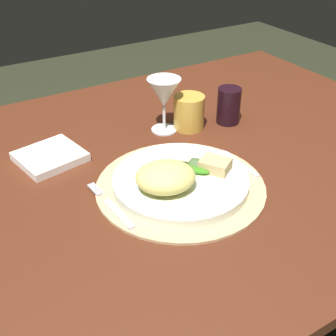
{
  "coord_description": "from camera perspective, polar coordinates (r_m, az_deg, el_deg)",
  "views": [
    {
      "loc": [
        -0.41,
        -0.72,
        1.27
      ],
      "look_at": [
        -0.01,
        -0.05,
        0.76
      ],
      "focal_mm": 46.63,
      "sensor_mm": 36.0,
      "label": 1
    }
  ],
  "objects": [
    {
      "name": "placemat",
      "position": [
        0.9,
        1.64,
        -2.39
      ],
      "size": [
        0.35,
        0.35,
        0.01
      ],
      "primitive_type": "cylinder",
      "color": "tan",
      "rests_on": "dining_table"
    },
    {
      "name": "dark_tumbler",
      "position": [
        1.15,
        7.94,
        8.09
      ],
      "size": [
        0.06,
        0.06,
        0.09
      ],
      "primitive_type": "cylinder",
      "color": "black",
      "rests_on": "dining_table"
    },
    {
      "name": "spoon",
      "position": [
        0.99,
        8.32,
        1.21
      ],
      "size": [
        0.03,
        0.13,
        0.01
      ],
      "color": "silver",
      "rests_on": "placemat"
    },
    {
      "name": "napkin",
      "position": [
        1.02,
        -15.16,
        1.45
      ],
      "size": [
        0.16,
        0.15,
        0.02
      ],
      "primitive_type": "cube",
      "rotation": [
        0.0,
        0.0,
        0.19
      ],
      "color": "white",
      "rests_on": "dining_table"
    },
    {
      "name": "dinner_plate",
      "position": [
        0.89,
        1.65,
        -1.71
      ],
      "size": [
        0.28,
        0.28,
        0.02
      ],
      "primitive_type": "cylinder",
      "color": "silver",
      "rests_on": "placemat"
    },
    {
      "name": "wine_glass",
      "position": [
        1.08,
        -0.53,
        9.6
      ],
      "size": [
        0.08,
        0.08,
        0.14
      ],
      "color": "silver",
      "rests_on": "dining_table"
    },
    {
      "name": "dining_table",
      "position": [
        1.05,
        -1.15,
        -5.02
      ],
      "size": [
        1.46,
        0.99,
        0.74
      ],
      "color": "#4C2313",
      "rests_on": "ground"
    },
    {
      "name": "bread_piece",
      "position": [
        0.91,
        6.19,
        0.4
      ],
      "size": [
        0.07,
        0.08,
        0.02
      ],
      "primitive_type": "cube",
      "rotation": [
        0.0,
        0.0,
        5.28
      ],
      "color": "tan",
      "rests_on": "dinner_plate"
    },
    {
      "name": "amber_tumbler",
      "position": [
        1.11,
        2.75,
        7.31
      ],
      "size": [
        0.08,
        0.08,
        0.09
      ],
      "primitive_type": "cylinder",
      "color": "gold",
      "rests_on": "dining_table"
    },
    {
      "name": "salad_greens",
      "position": [
        0.91,
        3.49,
        0.26
      ],
      "size": [
        0.07,
        0.08,
        0.02
      ],
      "color": "#37691C",
      "rests_on": "dinner_plate"
    },
    {
      "name": "pasta_serving",
      "position": [
        0.84,
        -0.32,
        -1.18
      ],
      "size": [
        0.14,
        0.14,
        0.05
      ],
      "primitive_type": "ellipsoid",
      "rotation": [
        0.0,
        0.0,
        2.81
      ],
      "color": "#D6C86A",
      "rests_on": "dinner_plate"
    },
    {
      "name": "fork",
      "position": [
        0.84,
        -7.31,
        -5.08
      ],
      "size": [
        0.02,
        0.17,
        0.0
      ],
      "color": "silver",
      "rests_on": "placemat"
    }
  ]
}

